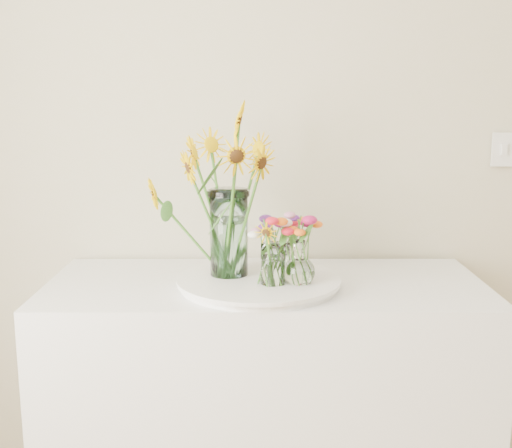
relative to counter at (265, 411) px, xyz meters
name	(u,v)px	position (x,y,z in m)	size (l,w,h in m)	color
counter	(265,411)	(0.00, 0.00, 0.00)	(1.40, 0.60, 0.90)	white
tray	(259,283)	(-0.02, -0.06, 0.46)	(0.49, 0.49, 0.03)	white
mason_jar	(229,233)	(-0.12, -0.02, 0.61)	(0.12, 0.12, 0.28)	silver
sunflower_bouquet	(228,192)	(-0.12, -0.02, 0.74)	(0.78, 0.78, 0.54)	yellow
small_vase_a	(273,264)	(0.02, -0.12, 0.54)	(0.08, 0.08, 0.13)	white
wildflower_posy_a	(273,250)	(0.02, -0.12, 0.58)	(0.19, 0.19, 0.22)	orange
small_vase_b	(299,262)	(0.10, -0.11, 0.54)	(0.10, 0.10, 0.14)	white
wildflower_posy_b	(299,248)	(0.10, -0.11, 0.59)	(0.21, 0.21, 0.23)	orange
small_vase_c	(281,258)	(0.05, 0.02, 0.52)	(0.06, 0.06, 0.10)	white
wildflower_posy_c	(282,244)	(0.05, 0.02, 0.57)	(0.21, 0.21, 0.19)	orange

